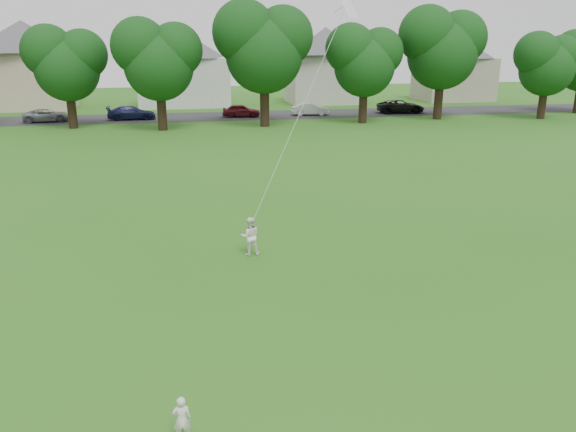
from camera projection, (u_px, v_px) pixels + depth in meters
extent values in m
plane|color=#225814|center=(228.00, 335.00, 13.63)|extent=(160.00, 160.00, 0.00)
cube|color=#2D2D30|center=(187.00, 117.00, 52.98)|extent=(90.00, 7.00, 0.01)
imported|color=silver|center=(182.00, 420.00, 9.85)|extent=(0.34, 0.22, 0.92)
imported|color=white|center=(250.00, 236.00, 18.57)|extent=(0.64, 0.51, 1.30)
plane|color=white|center=(347.00, 3.00, 17.56)|extent=(1.00, 1.06, 0.87)
cylinder|color=white|center=(297.00, 119.00, 18.02)|extent=(0.01, 0.01, 7.77)
cylinder|color=black|center=(72.00, 109.00, 45.69)|extent=(0.71, 0.71, 3.18)
cylinder|color=black|center=(162.00, 109.00, 44.68)|extent=(0.73, 0.73, 3.37)
cylinder|color=black|center=(265.00, 103.00, 46.64)|extent=(0.78, 0.78, 3.92)
cylinder|color=black|center=(363.00, 104.00, 48.70)|extent=(0.72, 0.72, 3.25)
cylinder|color=black|center=(439.00, 98.00, 51.02)|extent=(0.77, 0.77, 3.86)
cylinder|color=black|center=(542.00, 102.00, 51.39)|extent=(0.70, 0.70, 3.01)
imported|color=gray|center=(47.00, 115.00, 49.62)|extent=(4.24, 2.34, 1.12)
imported|color=#121739|center=(131.00, 113.00, 50.93)|extent=(4.35, 1.91, 1.24)
imported|color=#511016|center=(241.00, 110.00, 52.78)|extent=(3.67, 1.79, 1.21)
imported|color=#B3B3B3|center=(310.00, 109.00, 54.02)|extent=(3.61, 1.50, 1.16)
imported|color=black|center=(401.00, 106.00, 55.70)|extent=(4.89, 2.73, 1.29)
cube|color=beige|center=(28.00, 81.00, 58.55)|extent=(8.69, 6.44, 5.74)
pyramid|color=#4D4B50|center=(20.00, 20.00, 56.76)|extent=(12.53, 12.53, 3.16)
cube|color=silver|center=(184.00, 82.00, 61.58)|extent=(9.65, 6.94, 5.14)
pyramid|color=#4D4B50|center=(181.00, 30.00, 59.98)|extent=(13.92, 13.92, 2.83)
cube|color=beige|center=(325.00, 79.00, 64.48)|extent=(8.23, 6.45, 5.42)
pyramid|color=#4D4B50|center=(326.00, 27.00, 62.79)|extent=(11.88, 11.88, 2.98)
cube|color=#A7A08B|center=(453.00, 79.00, 67.49)|extent=(8.24, 6.35, 4.95)
pyramid|color=#4D4B50|center=(457.00, 34.00, 65.95)|extent=(11.89, 11.89, 2.72)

